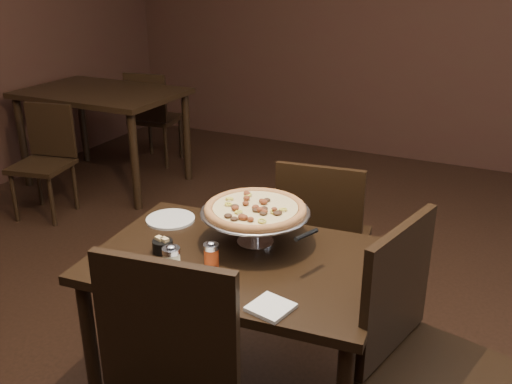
% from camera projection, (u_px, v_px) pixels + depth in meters
% --- Properties ---
extents(room, '(6.04, 7.04, 2.84)m').
position_uv_depth(room, '(262.00, 70.00, 2.05)').
color(room, black).
rests_on(room, ground).
extents(dining_table, '(1.18, 0.84, 0.70)m').
position_uv_depth(dining_table, '(239.00, 278.00, 2.25)').
color(dining_table, black).
rests_on(dining_table, ground).
extents(background_table, '(1.27, 0.85, 0.79)m').
position_uv_depth(background_table, '(102.00, 103.00, 4.66)').
color(background_table, black).
rests_on(background_table, ground).
extents(pizza_stand, '(0.44, 0.44, 0.18)m').
position_uv_depth(pizza_stand, '(255.00, 209.00, 2.27)').
color(pizza_stand, silver).
rests_on(pizza_stand, dining_table).
extents(parmesan_shaker, '(0.07, 0.07, 0.12)m').
position_uv_depth(parmesan_shaker, '(172.00, 260.00, 2.08)').
color(parmesan_shaker, beige).
rests_on(parmesan_shaker, dining_table).
extents(pepper_flake_shaker, '(0.06, 0.06, 0.10)m').
position_uv_depth(pepper_flake_shaker, '(211.00, 255.00, 2.13)').
color(pepper_flake_shaker, '#96270D').
rests_on(pepper_flake_shaker, dining_table).
extents(packet_caddy, '(0.08, 0.08, 0.06)m').
position_uv_depth(packet_caddy, '(163.00, 246.00, 2.24)').
color(packet_caddy, black).
rests_on(packet_caddy, dining_table).
extents(napkin_stack, '(0.15, 0.15, 0.01)m').
position_uv_depth(napkin_stack, '(271.00, 307.00, 1.88)').
color(napkin_stack, white).
rests_on(napkin_stack, dining_table).
extents(plate_left, '(0.22, 0.22, 0.01)m').
position_uv_depth(plate_left, '(170.00, 219.00, 2.53)').
color(plate_left, silver).
rests_on(plate_left, dining_table).
extents(plate_near, '(0.25, 0.25, 0.01)m').
position_uv_depth(plate_near, '(202.00, 285.00, 2.01)').
color(plate_near, silver).
rests_on(plate_near, dining_table).
extents(serving_spatula, '(0.14, 0.14, 0.02)m').
position_uv_depth(serving_spatula, '(306.00, 235.00, 2.07)').
color(serving_spatula, silver).
rests_on(serving_spatula, pizza_stand).
extents(chair_far, '(0.47, 0.47, 0.90)m').
position_uv_depth(chair_far, '(323.00, 236.00, 2.85)').
color(chair_far, black).
rests_on(chair_far, ground).
extents(chair_side, '(0.55, 0.55, 0.97)m').
position_uv_depth(chair_side, '(426.00, 354.00, 1.93)').
color(chair_side, black).
rests_on(chair_side, ground).
extents(bg_chair_far, '(0.45, 0.45, 0.86)m').
position_uv_depth(bg_chair_far, '(153.00, 114.00, 5.20)').
color(bg_chair_far, black).
rests_on(bg_chair_far, ground).
extents(bg_chair_near, '(0.45, 0.45, 0.81)m').
position_uv_depth(bg_chair_near, '(45.00, 156.00, 4.17)').
color(bg_chair_near, black).
rests_on(bg_chair_near, ground).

